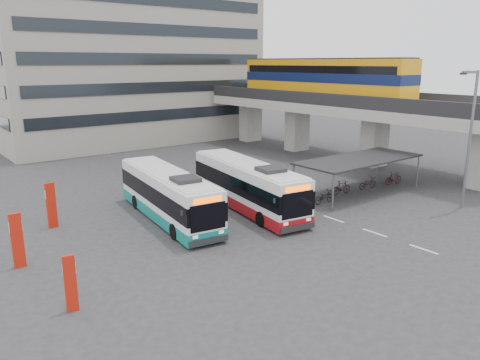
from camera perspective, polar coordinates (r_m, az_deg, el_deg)
ground at (r=27.40m, az=7.89°, el=-5.78°), size 120.00×120.00×0.00m
viaduct at (r=47.52m, az=11.01°, el=10.24°), size 8.00×32.00×9.68m
bike_shelter at (r=35.00m, az=14.21°, el=1.12°), size 10.00×4.00×2.54m
office_block at (r=59.30m, az=-13.82°, el=16.90°), size 30.00×15.00×25.00m
road_markings at (r=27.42m, az=16.09°, el=-6.20°), size 0.15×7.60×0.01m
bus_main at (r=30.30m, az=0.92°, el=-0.69°), size 4.01×11.26×3.26m
bus_teal at (r=28.58m, az=-8.75°, el=-1.87°), size 3.63×10.91×3.16m
pedestrian at (r=30.96m, az=1.21°, el=-1.65°), size 0.49×0.67×1.69m
lamp_post at (r=32.95m, az=26.19°, el=5.29°), size 1.53×0.50×8.81m
sign_totem_south at (r=19.23m, az=-19.97°, el=-11.67°), size 0.49×0.26×2.29m
sign_totem_mid at (r=23.97m, az=-25.53°, el=-6.59°), size 0.57×0.17×2.64m
sign_totem_north at (r=28.85m, az=-22.02°, el=-2.81°), size 0.58×0.23×2.67m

